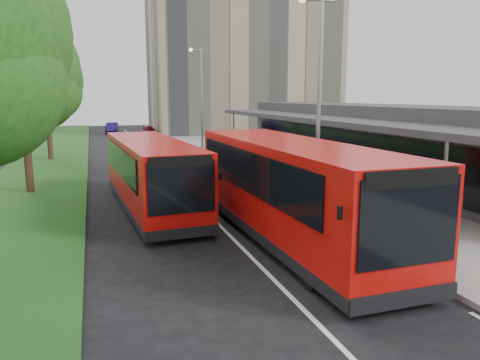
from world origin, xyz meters
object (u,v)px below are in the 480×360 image
object	(u,v)px
tree_far	(46,85)
car_far	(112,128)
car_near	(149,131)
tree_mid	(21,77)
litter_bin	(278,167)
lamp_post_near	(317,90)
bollard	(226,150)
lamp_post_far	(201,93)
bus_main	(291,191)
bus_second	(151,175)

from	to	relation	value
tree_far	car_far	distance (m)	24.29
tree_far	car_near	xyz separation A→B (m)	(8.95, 18.05, -4.59)
car_near	car_far	distance (m)	6.43
tree_mid	car_near	bearing A→B (deg)	73.42
tree_far	litter_bin	xyz separation A→B (m)	(12.74, -11.22, -4.66)
lamp_post_near	car_far	bearing A→B (deg)	97.95
tree_far	bollard	size ratio (longest dim) A/B	8.24
lamp_post_far	bollard	size ratio (longest dim) A/B	8.17
tree_mid	lamp_post_far	world-z (taller)	tree_mid
tree_far	bus_main	world-z (taller)	tree_far
lamp_post_near	car_far	distance (m)	42.94
tree_mid	litter_bin	size ratio (longest dim) A/B	10.45
litter_bin	car_far	distance (m)	35.31
lamp_post_near	bus_second	xyz separation A→B (m)	(-6.07, 2.17, -3.30)
litter_bin	bollard	xyz separation A→B (m)	(-0.73, 8.09, 0.09)
tree_mid	car_far	xyz separation A→B (m)	(5.21, 35.28, -4.67)
lamp_post_near	bus_main	world-z (taller)	lamp_post_near
tree_far	car_near	bearing A→B (deg)	63.63
lamp_post_near	bollard	bearing A→B (deg)	86.82
lamp_post_near	bus_main	xyz separation A→B (m)	(-2.44, -3.28, -3.12)
bus_second	car_near	distance (m)	35.16
litter_bin	car_far	xyz separation A→B (m)	(-7.53, 34.50, 0.11)
car_far	lamp_post_near	bearing A→B (deg)	-75.64
bus_main	tree_mid	bearing A→B (deg)	128.57
tree_far	bus_main	distance (m)	24.23
car_far	bus_second	bearing A→B (deg)	-83.82
tree_far	lamp_post_far	size ratio (longest dim) A/B	1.01
tree_mid	litter_bin	world-z (taller)	tree_mid
lamp_post_far	car_far	bearing A→B (deg)	104.83
lamp_post_far	litter_bin	size ratio (longest dim) A/B	10.13
lamp_post_far	bus_second	distance (m)	19.12
litter_bin	car_near	world-z (taller)	car_near
bollard	lamp_post_far	bearing A→B (deg)	102.25
tree_far	lamp_post_far	distance (m)	11.18
tree_far	car_far	bearing A→B (deg)	77.38
bus_main	litter_bin	distance (m)	11.88
lamp_post_near	bollard	world-z (taller)	lamp_post_near
lamp_post_far	car_far	xyz separation A→B (m)	(-5.92, 22.34, -4.07)
tree_far	bus_main	xyz separation A→B (m)	(8.69, -22.33, -3.61)
bus_second	bollard	size ratio (longest dim) A/B	10.14
lamp_post_near	bus_main	size ratio (longest dim) A/B	0.72
lamp_post_near	car_far	xyz separation A→B (m)	(-5.92, 42.34, -4.07)
lamp_post_near	car_near	bearing A→B (deg)	93.36
litter_bin	lamp_post_near	bearing A→B (deg)	-101.66
tree_mid	lamp_post_far	distance (m)	17.08
car_far	car_near	bearing A→B (deg)	-48.07
lamp_post_far	bus_second	bearing A→B (deg)	-108.81
litter_bin	car_near	size ratio (longest dim) A/B	0.22
bollard	car_near	size ratio (longest dim) A/B	0.27
litter_bin	car_far	size ratio (longest dim) A/B	0.20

